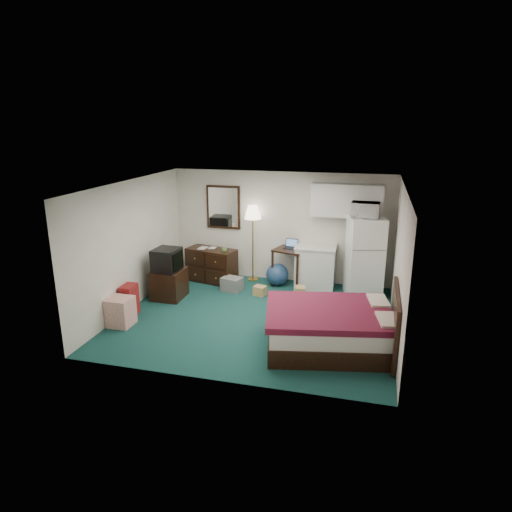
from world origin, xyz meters
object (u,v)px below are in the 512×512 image
(floor_lamp, at_px, (253,243))
(desk, at_px, (291,267))
(tv_stand, at_px, (169,284))
(bed, at_px, (331,328))
(fridge, at_px, (364,257))
(dresser, at_px, (212,265))
(kitchen_counter, at_px, (315,267))
(suitcase, at_px, (129,300))

(floor_lamp, relative_size, desk, 2.06)
(desk, distance_m, tv_stand, 2.72)
(bed, bearing_deg, fridge, 69.09)
(floor_lamp, xyz_separation_m, bed, (2.08, -2.86, -0.55))
(dresser, distance_m, tv_stand, 1.31)
(floor_lamp, height_order, tv_stand, floor_lamp)
(fridge, distance_m, tv_stand, 4.11)
(dresser, height_order, bed, dresser)
(dresser, relative_size, tv_stand, 1.70)
(bed, bearing_deg, floor_lamp, 114.78)
(floor_lamp, height_order, bed, floor_lamp)
(fridge, xyz_separation_m, tv_stand, (-3.91, -1.16, -0.54))
(kitchen_counter, bearing_deg, fridge, -14.02)
(fridge, bearing_deg, tv_stand, -178.42)
(desk, relative_size, kitchen_counter, 0.92)
(tv_stand, bearing_deg, dresser, 66.93)
(desk, xyz_separation_m, tv_stand, (-2.32, -1.41, -0.12))
(dresser, bearing_deg, desk, 19.35)
(dresser, height_order, desk, desk)
(floor_lamp, height_order, suitcase, floor_lamp)
(floor_lamp, bearing_deg, fridge, -8.35)
(tv_stand, xyz_separation_m, suitcase, (-0.35, -1.01, -0.00))
(floor_lamp, xyz_separation_m, desk, (0.92, -0.12, -0.45))
(kitchen_counter, height_order, tv_stand, kitchen_counter)
(desk, bearing_deg, suitcase, -121.16)
(dresser, bearing_deg, bed, -27.47)
(floor_lamp, bearing_deg, tv_stand, -132.55)
(suitcase, bearing_deg, fridge, 25.68)
(desk, xyz_separation_m, kitchen_counter, (0.55, -0.02, 0.04))
(desk, bearing_deg, dresser, -156.89)
(floor_lamp, distance_m, bed, 3.58)
(dresser, relative_size, suitcase, 1.87)
(kitchen_counter, height_order, fridge, fridge)
(tv_stand, bearing_deg, kitchen_counter, 25.70)
(suitcase, bearing_deg, dresser, 67.47)
(desk, distance_m, suitcase, 3.60)
(floor_lamp, relative_size, fridge, 1.04)
(kitchen_counter, bearing_deg, floor_lamp, 172.82)
(floor_lamp, bearing_deg, bed, -53.90)
(fridge, bearing_deg, bed, -114.56)
(floor_lamp, bearing_deg, kitchen_counter, -5.47)
(bed, distance_m, tv_stand, 3.73)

